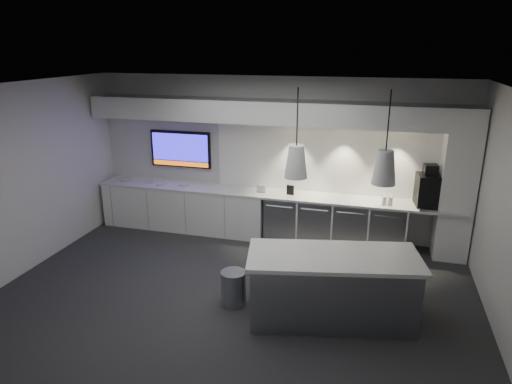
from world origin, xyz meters
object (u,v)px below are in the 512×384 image
(island, at_px, (332,287))
(bin, at_px, (233,288))
(coffee_machine, at_px, (428,189))
(wall_tv, at_px, (181,149))

(island, xyz_separation_m, bin, (-1.38, 0.01, -0.22))
(coffee_machine, bearing_deg, bin, -144.48)
(wall_tv, xyz_separation_m, island, (3.34, -2.72, -1.08))
(island, bearing_deg, wall_tv, 129.24)
(wall_tv, bearing_deg, coffee_machine, -3.03)
(island, xyz_separation_m, coffee_machine, (1.32, 2.47, 0.72))
(island, height_order, bin, island)
(wall_tv, distance_m, coffee_machine, 4.68)
(island, distance_m, coffee_machine, 2.89)
(wall_tv, height_order, coffee_machine, wall_tv)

